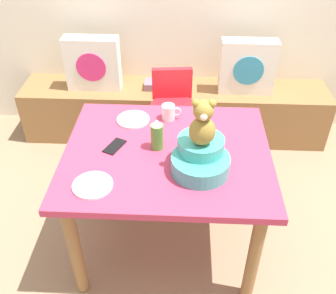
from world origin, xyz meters
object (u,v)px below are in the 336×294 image
infant_seat_teal (200,158)px  cell_phone (115,146)px  pillow_floral_right (247,67)px  ketchup_bottle (157,135)px  highchair (173,109)px  dining_table (167,166)px  coffee_mug (169,112)px  teddy_bear (203,124)px  dinner_plate_far (133,119)px  book_stack (157,85)px  pillow_floral_left (93,64)px  dinner_plate_near (93,185)px

infant_seat_teal → cell_phone: 0.50m
pillow_floral_right → ketchup_bottle: bearing=-118.5°
highchair → dining_table: bearing=-90.3°
infant_seat_teal → ketchup_bottle: 0.29m
coffee_mug → dining_table: bearing=-89.1°
ketchup_bottle → teddy_bear: bearing=-35.6°
dinner_plate_far → infant_seat_teal: bearing=-47.4°
pillow_floral_right → book_stack: size_ratio=2.20×
teddy_bear → cell_phone: (-0.47, 0.16, -0.27)m
dining_table → highchair: (0.00, 0.79, -0.11)m
dining_table → infant_seat_teal: infant_seat_teal is taller
ketchup_bottle → pillow_floral_left: bearing=117.4°
ketchup_bottle → cell_phone: size_ratio=1.28×
highchair → infant_seat_teal: size_ratio=2.39×
pillow_floral_left → dining_table: bearing=-61.0°
pillow_floral_left → cell_phone: size_ratio=3.06×
dinner_plate_near → ketchup_bottle: bearing=47.9°
pillow_floral_right → dinner_plate_far: size_ratio=2.20×
coffee_mug → dinner_plate_near: size_ratio=0.60×
pillow_floral_left → infant_seat_teal: bearing=-57.9°
dinner_plate_far → coffee_mug: bearing=7.2°
infant_seat_teal → dinner_plate_far: (-0.40, 0.43, -0.07)m
pillow_floral_left → ketchup_bottle: size_ratio=2.38×
pillow_floral_left → infant_seat_teal: (0.84, -1.35, 0.13)m
pillow_floral_right → teddy_bear: bearing=-106.9°
teddy_bear → book_stack: bearing=103.4°
ketchup_bottle → dinner_plate_far: size_ratio=0.92×
infant_seat_teal → pillow_floral_left: bearing=122.1°
teddy_bear → coffee_mug: bearing=111.4°
coffee_mug → ketchup_bottle: bearing=-99.7°
highchair → teddy_bear: (0.17, -0.93, 0.50)m
dining_table → coffee_mug: (-0.01, 0.32, 0.16)m
teddy_bear → highchair: bearing=100.5°
ketchup_bottle → highchair: bearing=85.5°
highchair → dinner_plate_far: (-0.23, -0.50, 0.22)m
infant_seat_teal → coffee_mug: (-0.18, 0.46, -0.02)m
teddy_bear → dinner_plate_far: bearing=132.5°
dinner_plate_far → pillow_floral_right: bearing=48.4°
book_stack → dining_table: dining_table is taller
infant_seat_teal → cell_phone: bearing=160.9°
dinner_plate_near → teddy_bear: bearing=16.8°
infant_seat_teal → teddy_bear: 0.21m
pillow_floral_left → dinner_plate_far: size_ratio=2.20×
ketchup_bottle → dinner_plate_near: 0.45m
coffee_mug → book_stack: bearing=99.1°
ketchup_bottle → cell_phone: 0.25m
book_stack → cell_phone: (-0.14, -1.20, 0.25)m
dinner_plate_near → dinner_plate_far: bearing=77.9°
dinner_plate_near → pillow_floral_right: bearing=58.1°
pillow_floral_left → book_stack: bearing=2.3°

